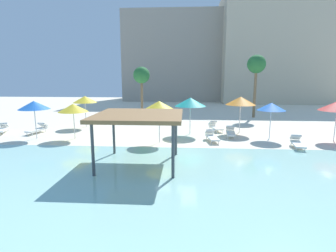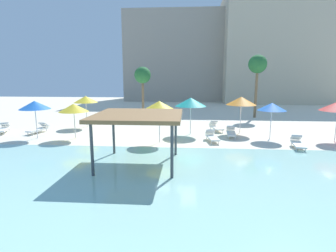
# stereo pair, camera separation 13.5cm
# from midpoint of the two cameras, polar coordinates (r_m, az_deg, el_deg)

# --- Properties ---
(ground_plane) EXTENTS (80.00, 80.00, 0.00)m
(ground_plane) POSITION_cam_midpoint_polar(r_m,az_deg,el_deg) (15.45, 1.15, -6.14)
(ground_plane) COLOR beige
(lagoon_water) EXTENTS (44.00, 13.50, 0.04)m
(lagoon_water) POSITION_cam_midpoint_polar(r_m,az_deg,el_deg) (10.53, -0.18, -14.28)
(lagoon_water) COLOR #99D1C6
(lagoon_water) RESTS_ON ground
(shade_pavilion) EXTENTS (4.23, 4.23, 2.60)m
(shade_pavilion) POSITION_cam_midpoint_polar(r_m,az_deg,el_deg) (13.37, -6.43, 1.88)
(shade_pavilion) COLOR #42474C
(shade_pavilion) RESTS_ON ground
(beach_umbrella_yellow_0) EXTENTS (2.06, 2.06, 2.49)m
(beach_umbrella_yellow_0) POSITION_cam_midpoint_polar(r_m,az_deg,el_deg) (20.17, -19.48, 3.61)
(beach_umbrella_yellow_0) COLOR silver
(beach_umbrella_yellow_0) RESTS_ON ground
(beach_umbrella_yellow_1) EXTENTS (1.93, 1.93, 2.79)m
(beach_umbrella_yellow_1) POSITION_cam_midpoint_polar(r_m,az_deg,el_deg) (17.89, -2.08, 4.41)
(beach_umbrella_yellow_1) COLOR silver
(beach_umbrella_yellow_1) RESTS_ON ground
(beach_umbrella_blue_3) EXTENTS (2.13, 2.13, 2.69)m
(beach_umbrella_blue_3) POSITION_cam_midpoint_polar(r_m,az_deg,el_deg) (21.22, -26.49, 3.94)
(beach_umbrella_blue_3) COLOR silver
(beach_umbrella_blue_3) RESTS_ON ground
(beach_umbrella_blue_4) EXTENTS (1.96, 1.96, 2.56)m
(beach_umbrella_blue_4) POSITION_cam_midpoint_polar(r_m,az_deg,el_deg) (20.36, 20.71, 3.83)
(beach_umbrella_blue_4) COLOR silver
(beach_umbrella_blue_4) RESTS_ON ground
(beach_umbrella_orange_5) EXTENTS (2.30, 2.30, 2.83)m
(beach_umbrella_orange_5) POSITION_cam_midpoint_polar(r_m,az_deg,el_deg) (21.78, 14.85, 5.14)
(beach_umbrella_orange_5) COLOR silver
(beach_umbrella_orange_5) RESTS_ON ground
(beach_umbrella_teal_6) EXTENTS (2.35, 2.35, 2.80)m
(beach_umbrella_teal_6) POSITION_cam_midpoint_polar(r_m,az_deg,el_deg) (20.59, 4.53, 5.05)
(beach_umbrella_teal_6) COLOR silver
(beach_umbrella_teal_6) RESTS_ON ground
(beach_umbrella_yellow_7) EXTENTS (2.04, 2.04, 2.69)m
(beach_umbrella_yellow_7) POSITION_cam_midpoint_polar(r_m,az_deg,el_deg) (24.56, -17.21, 5.37)
(beach_umbrella_yellow_7) COLOR silver
(beach_umbrella_yellow_7) RESTS_ON ground
(lounge_chair_0) EXTENTS (0.90, 1.97, 0.74)m
(lounge_chair_0) POSITION_cam_midpoint_polar(r_m,az_deg,el_deg) (18.71, 25.33, -3.15)
(lounge_chair_0) COLOR white
(lounge_chair_0) RESTS_ON ground
(lounge_chair_1) EXTENTS (0.88, 1.96, 0.74)m
(lounge_chair_1) POSITION_cam_midpoint_polar(r_m,az_deg,el_deg) (18.88, 8.99, -2.13)
(lounge_chair_1) COLOR white
(lounge_chair_1) RESTS_ON ground
(lounge_chair_2) EXTENTS (0.99, 1.98, 0.74)m
(lounge_chair_2) POSITION_cam_midpoint_polar(r_m,az_deg,el_deg) (23.58, -25.80, -0.52)
(lounge_chair_2) COLOR white
(lounge_chair_2) RESTS_ON ground
(lounge_chair_3) EXTENTS (0.77, 1.94, 0.74)m
(lounge_chair_3) POSITION_cam_midpoint_polar(r_m,az_deg,el_deg) (20.52, 12.83, -1.24)
(lounge_chair_3) COLOR white
(lounge_chair_3) RESTS_ON ground
(lounge_chair_4) EXTENTS (1.24, 1.99, 0.74)m
(lounge_chair_4) POSITION_cam_midpoint_polar(r_m,az_deg,el_deg) (24.91, -31.58, -0.50)
(lounge_chair_4) COLOR white
(lounge_chair_4) RESTS_ON ground
(lounge_chair_5) EXTENTS (1.09, 1.99, 0.74)m
(lounge_chair_5) POSITION_cam_midpoint_polar(r_m,az_deg,el_deg) (22.43, 9.70, -0.13)
(lounge_chair_5) COLOR white
(lounge_chair_5) RESTS_ON ground
(palm_tree_0) EXTENTS (1.90, 1.90, 5.42)m
(palm_tree_0) POSITION_cam_midpoint_polar(r_m,az_deg,el_deg) (31.82, -5.70, 10.40)
(palm_tree_0) COLOR brown
(palm_tree_0) RESTS_ON ground
(palm_tree_1) EXTENTS (1.90, 1.90, 6.54)m
(palm_tree_1) POSITION_cam_midpoint_polar(r_m,az_deg,el_deg) (30.23, 17.94, 11.96)
(palm_tree_1) COLOR brown
(palm_tree_1) RESTS_ON ground
(hotel_block_0) EXTENTS (18.34, 10.51, 15.16)m
(hotel_block_0) POSITION_cam_midpoint_polar(r_m,az_deg,el_deg) (51.39, 1.80, 14.10)
(hotel_block_0) COLOR #9E9384
(hotel_block_0) RESTS_ON ground
(hotel_block_1) EXTENTS (19.02, 11.03, 17.20)m
(hotel_block_1) POSITION_cam_midpoint_polar(r_m,az_deg,el_deg) (50.47, 22.12, 14.58)
(hotel_block_1) COLOR beige
(hotel_block_1) RESTS_ON ground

